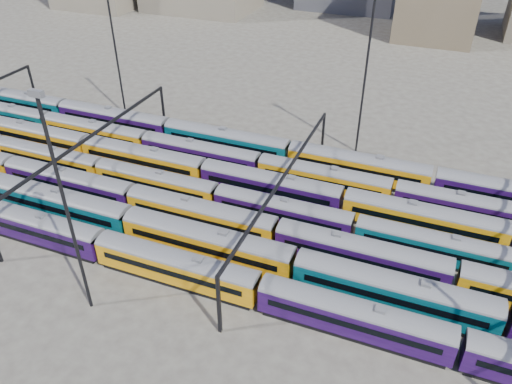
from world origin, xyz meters
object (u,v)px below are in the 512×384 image
at_px(rake_1, 207,240).
at_px(rake_2, 132,196).
at_px(rake_0, 354,315).
at_px(mast_2, 65,204).

bearing_deg(rake_1, rake_2, 160.48).
relative_size(rake_0, mast_2, 4.04).
bearing_deg(rake_1, mast_2, -125.90).
bearing_deg(mast_2, rake_1, 54.10).
bearing_deg(rake_0, rake_2, 163.31).
bearing_deg(mast_2, rake_0, 14.07).
xyz_separation_m(rake_0, rake_2, (-33.35, 10.00, 0.08)).
bearing_deg(rake_2, rake_1, -19.52).
distance_m(rake_0, rake_1, 19.89).
relative_size(rake_2, mast_2, 4.98).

